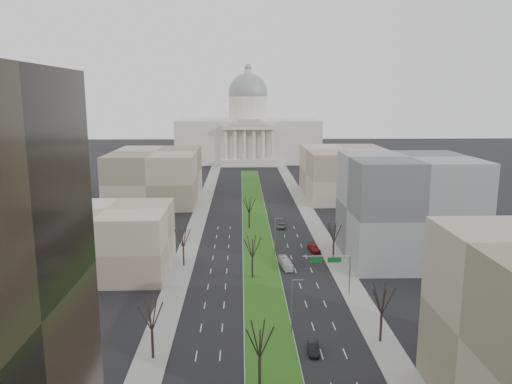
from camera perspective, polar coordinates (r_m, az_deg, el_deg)
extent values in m
plane|color=black|center=(143.98, 0.01, -4.15)|extent=(600.00, 600.00, 0.00)
cube|color=#999993|center=(143.00, 0.02, -4.22)|extent=(8.00, 222.00, 0.15)
cube|color=#214D14|center=(142.97, 0.02, -4.19)|extent=(7.70, 221.70, 0.06)
cube|color=gray|center=(120.67, -8.02, -7.24)|extent=(5.00, 330.00, 0.15)
cube|color=gray|center=(121.90, 8.69, -7.07)|extent=(5.00, 330.00, 0.15)
cube|color=beige|center=(290.09, -0.90, 5.92)|extent=(80.00, 40.00, 24.00)
cube|color=beige|center=(268.33, -0.82, 3.36)|extent=(30.00, 6.00, 4.00)
cube|color=beige|center=(266.48, -0.83, 7.41)|extent=(28.00, 5.00, 2.50)
cube|color=beige|center=(266.36, -0.83, 7.84)|extent=(20.00, 5.00, 1.80)
cube|color=beige|center=(266.28, -0.83, 8.19)|extent=(12.00, 5.00, 1.60)
cylinder|color=beige|center=(289.06, -0.91, 9.48)|extent=(22.00, 22.00, 14.00)
sphere|color=gray|center=(288.96, -0.92, 11.26)|extent=(22.00, 22.00, 22.00)
cylinder|color=beige|center=(289.22, -0.93, 13.44)|extent=(4.00, 4.00, 4.00)
sphere|color=gray|center=(289.37, -0.93, 14.03)|extent=(4.00, 4.00, 4.00)
cylinder|color=beige|center=(267.28, -3.52, 5.47)|extent=(2.00, 2.00, 16.00)
cylinder|color=beige|center=(267.17, -2.44, 5.48)|extent=(2.00, 2.00, 16.00)
cylinder|color=beige|center=(267.16, -1.37, 5.48)|extent=(2.00, 2.00, 16.00)
cylinder|color=beige|center=(267.24, -0.29, 5.49)|extent=(2.00, 2.00, 16.00)
cylinder|color=beige|center=(267.41, 0.79, 5.49)|extent=(2.00, 2.00, 16.00)
cylinder|color=beige|center=(267.68, 1.86, 5.49)|extent=(2.00, 2.00, 16.00)
cube|color=gray|center=(112.08, -16.60, -5.32)|extent=(26.00, 22.00, 14.00)
cube|color=#5D6062|center=(120.10, 16.89, -1.80)|extent=(28.00, 26.00, 24.00)
cube|color=gray|center=(183.78, -11.36, 1.82)|extent=(30.00, 40.00, 18.00)
cube|color=gray|center=(190.23, 10.19, 2.17)|extent=(30.00, 40.00, 18.00)
cylinder|color=black|center=(76.82, -11.74, -16.72)|extent=(0.40, 0.40, 4.32)
cylinder|color=black|center=(113.39, -8.27, -7.36)|extent=(0.40, 0.40, 4.22)
cylinder|color=black|center=(82.11, 14.07, -14.89)|extent=(0.40, 0.40, 4.42)
cylinder|color=black|center=(118.45, 8.84, -6.63)|extent=(0.40, 0.40, 4.03)
cylinder|color=black|center=(68.79, 0.42, -20.01)|extent=(0.40, 0.40, 4.32)
cylinder|color=black|center=(105.10, -0.41, -8.71)|extent=(0.40, 0.40, 4.32)
cylinder|color=black|center=(143.39, -0.79, -3.32)|extent=(0.40, 0.40, 4.32)
cylinder|color=gray|center=(81.38, 4.13, -13.03)|extent=(0.20, 0.20, 9.00)
cylinder|color=gray|center=(79.72, 4.83, -9.99)|extent=(1.80, 0.12, 0.12)
cylinder|color=gray|center=(118.90, 2.17, -5.18)|extent=(0.20, 0.20, 9.00)
cylinder|color=gray|center=(117.77, 2.63, -3.03)|extent=(1.80, 0.12, 0.12)
cylinder|color=gray|center=(97.23, 10.66, -9.42)|extent=(0.24, 0.24, 8.00)
cylinder|color=gray|center=(95.07, 8.08, -7.26)|extent=(9.00, 0.18, 0.18)
cube|color=#0C591E|center=(95.66, 8.95, -7.68)|extent=(2.60, 0.08, 1.00)
cube|color=#0C591E|center=(95.08, 6.86, -7.74)|extent=(2.20, 0.08, 1.00)
imported|color=black|center=(77.97, 6.58, -17.31)|extent=(1.83, 4.49, 1.45)
imported|color=maroon|center=(123.68, 6.63, -6.41)|extent=(3.05, 5.65, 1.55)
imported|color=#575960|center=(144.03, 2.89, -3.88)|extent=(2.43, 4.87, 1.33)
imported|color=white|center=(111.82, 3.40, -8.10)|extent=(2.77, 7.78, 2.12)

